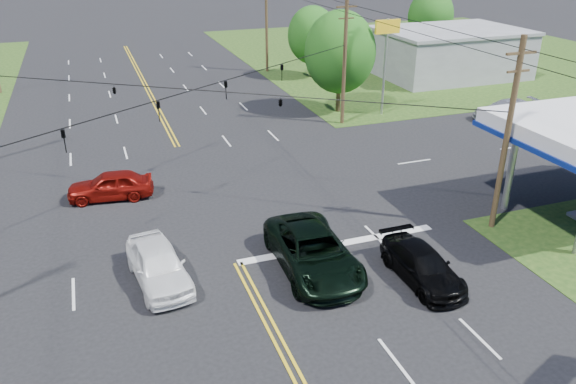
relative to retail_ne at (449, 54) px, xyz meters
name	(u,v)px	position (x,y,z in m)	size (l,w,h in m)	color
ground	(201,193)	(-30.00, -20.00, -2.20)	(280.00, 280.00, 0.00)	black
grass_ne	(425,51)	(5.00, 12.00, -2.20)	(46.00, 48.00, 0.03)	#1A3C13
stop_bar	(339,244)	(-25.00, -28.00, -2.20)	(10.00, 0.50, 0.02)	silver
retail_ne	(449,54)	(0.00, 0.00, 0.00)	(14.00, 10.00, 4.40)	gray
pole_se	(507,135)	(-17.00, -29.00, 2.72)	(1.60, 0.28, 9.50)	#3B2C19
pole_ne	(345,60)	(-17.00, -11.00, 2.72)	(1.60, 0.28, 9.50)	#3B2C19
pole_right_far	(266,21)	(-17.00, 8.00, 2.97)	(1.60, 0.28, 10.00)	#3B2C19
span_wire_signals	(194,90)	(-30.00, -20.00, 3.80)	(26.00, 18.00, 1.13)	black
power_lines	(198,46)	(-30.00, -22.00, 6.40)	(26.04, 100.00, 0.64)	black
tree_right_a	(340,52)	(-16.00, -8.00, 2.67)	(5.70, 5.70, 8.18)	#3B2C19
tree_right_b	(312,35)	(-13.50, 4.00, 2.02)	(4.94, 4.94, 7.09)	#3B2C19
tree_far_r	(431,16)	(4.00, 10.00, 2.34)	(5.32, 5.32, 7.63)	#3B2C19
pickup_dkgreen	(313,252)	(-27.00, -29.59, -1.30)	(3.00, 6.50, 1.81)	black
suv_black	(422,265)	(-22.94, -31.91, -1.50)	(1.97, 4.86, 1.41)	black
pickup_white	(158,265)	(-33.50, -28.29, -1.35)	(2.01, 4.99, 1.70)	white
sedan_red	(110,185)	(-34.85, -19.00, -1.41)	(1.86, 4.62, 1.58)	maroon
sedan_far	(507,110)	(-4.34, -14.50, -1.42)	(2.18, 5.36, 1.55)	silver
polesign_ne	(386,42)	(-13.00, -9.99, 3.63)	(2.09, 0.32, 7.57)	#A5A5AA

